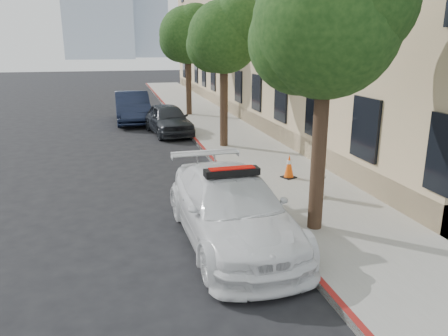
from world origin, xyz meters
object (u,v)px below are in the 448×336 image
police_car (232,208)px  traffic_cone (289,166)px  parked_car_far (132,107)px  fire_hydrant (319,181)px  parked_car_mid (168,119)px

police_car → traffic_cone: (2.62, 3.39, -0.22)m
police_car → traffic_cone: 4.29m
police_car → traffic_cone: police_car is taller
parked_car_far → traffic_cone: size_ratio=6.86×
fire_hydrant → parked_car_far: bearing=108.7°
fire_hydrant → traffic_cone: fire_hydrant is taller
parked_car_far → traffic_cone: 12.19m
parked_car_mid → traffic_cone: (2.52, -8.05, -0.18)m
parked_car_mid → parked_car_far: (-1.41, 3.48, 0.11)m
parked_car_mid → fire_hydrant: (2.63, -9.76, -0.10)m
parked_car_mid → parked_car_far: parked_car_far is taller
parked_car_mid → traffic_cone: bearing=-80.4°
traffic_cone → police_car: bearing=-127.7°
parked_car_mid → parked_car_far: 3.76m
police_car → fire_hydrant: bearing=29.8°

